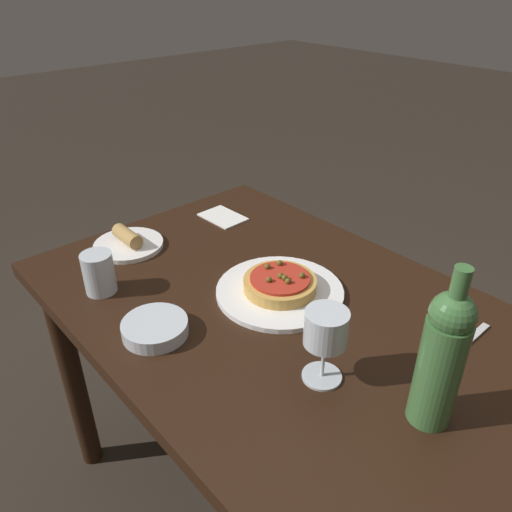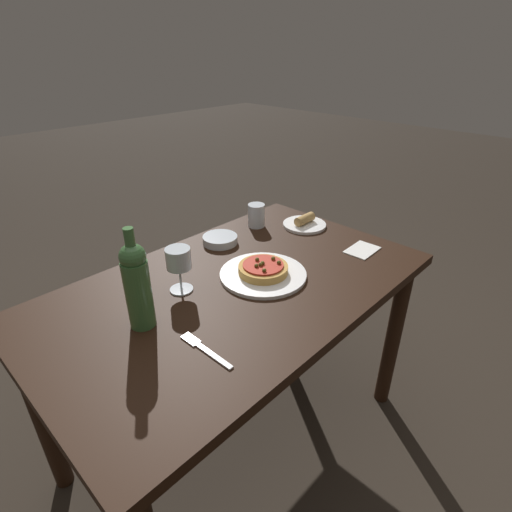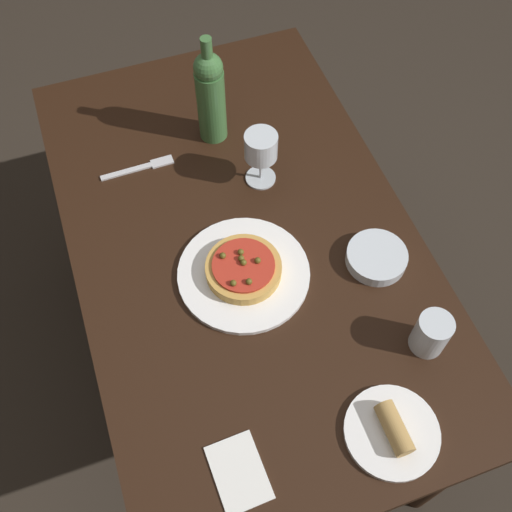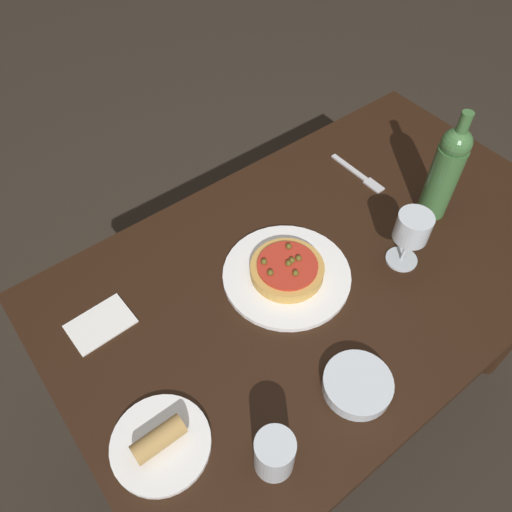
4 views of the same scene
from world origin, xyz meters
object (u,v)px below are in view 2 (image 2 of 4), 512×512
Objects in this scene: dinner_plate at (263,274)px; fork at (203,348)px; dining_table at (236,309)px; wine_glass at (179,261)px; wine_bottle at (137,284)px; side_bowl at (220,240)px; pizza at (263,268)px; side_plate at (304,223)px; water_cup at (256,215)px.

fork is at bearing 20.24° from dinner_plate.
dining_table is 8.71× the size of wine_glass.
fork is (0.37, 0.14, -0.00)m from dinner_plate.
wine_bottle is 0.54m from side_bowl.
pizza is 0.28m from wine_glass.
fork is (0.27, 0.17, 0.10)m from dining_table.
dining_table is at bearing 12.99° from side_plate.
fork is (-0.05, 0.20, -0.13)m from wine_bottle.
pizza reaches higher than fork.
wine_glass reaches higher than side_bowl.
wine_bottle is at bearing -5.71° from dining_table.
wine_bottle is 1.61× the size of side_plate.
side_bowl is 0.74× the size of fork.
dinner_plate is 2.99× the size of water_cup.
pizza reaches higher than side_bowl.
dinner_plate is 0.29m from wine_glass.
pizza is at bearing 19.79° from side_plate.
wine_glass is 0.19m from wine_bottle.
dining_table is at bearing 35.24° from water_cup.
side_bowl is at bearing -102.59° from dinner_plate.
wine_bottle is (0.42, -0.06, 0.10)m from pizza.
dining_table is 0.27m from wine_glass.
water_cup is at bearing -161.37° from wine_bottle.
dining_table is 0.48m from water_cup.
side_plate reaches higher than side_bowl.
fork is at bearing 33.83° from water_cup.
fork is 1.00× the size of side_plate.
water_cup reaches higher than side_bowl.
side_plate is (-0.78, -0.29, 0.01)m from fork.
fork is (0.13, 0.26, -0.10)m from wine_glass.
wine_bottle is 2.18× the size of side_bowl.
side_plate is at bearing -160.21° from pizza.
wine_bottle reaches higher than side_plate.
wine_bottle is at bearing 5.98° from side_plate.
wine_glass is at bearing -27.58° from dinner_plate.
wine_bottle is at bearing 12.99° from fork.
wine_glass is at bearing -33.88° from dining_table.
fork is at bearing 19.99° from side_plate.
wine_bottle reaches higher than pizza.
dinner_plate is at bearing 162.76° from dining_table.
fork reaches higher than dining_table.
water_cup reaches higher than dinner_plate.
wine_glass is at bearing -27.60° from pizza.
dinner_plate is at bearing 152.42° from wine_glass.
fork is (0.43, 0.42, -0.01)m from side_bowl.
wine_glass is 0.55m from water_cup.
wine_glass is 0.50× the size of wine_bottle.
dining_table is 0.39m from wine_bottle.
pizza reaches higher than dinner_plate.
wine_bottle is 3.02× the size of water_cup.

